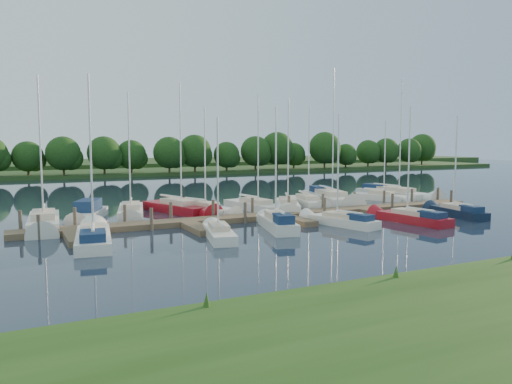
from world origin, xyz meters
name	(u,v)px	position (x,y,z in m)	size (l,w,h in m)	color
ground	(336,234)	(0.00, 0.00, 0.00)	(260.00, 260.00, 0.00)	#1B2737
dock	(283,216)	(0.00, 7.31, 0.20)	(40.00, 6.00, 0.40)	brown
mooring_pilings	(276,210)	(0.00, 8.43, 0.60)	(38.24, 2.84, 2.00)	#473D33
far_shore	(118,171)	(0.00, 75.00, 0.30)	(180.00, 30.00, 0.60)	#1D3D17
distant_hill	(98,164)	(0.00, 100.00, 0.70)	(220.00, 40.00, 1.40)	#344F22
treeline	(127,154)	(-0.81, 62.03, 4.10)	(146.98, 9.54, 8.13)	#38281C
sailboat_n_0	(44,224)	(-17.47, 11.11, 0.28)	(2.65, 8.80, 11.24)	silver
motorboat	(88,215)	(-14.08, 13.81, 0.39)	(3.83, 6.52, 1.97)	silver
sailboat_n_2	(131,213)	(-10.62, 14.15, 0.27)	(3.49, 8.33, 10.53)	silver
sailboat_n_3	(180,210)	(-6.34, 14.35, 0.28)	(4.47, 9.07, 11.57)	maroon
sailboat_n_4	(202,210)	(-4.74, 13.02, 0.32)	(4.12, 7.24, 9.46)	silver
sailboat_n_5	(257,207)	(0.30, 12.63, 0.27)	(3.10, 8.48, 10.66)	silver
sailboat_n_6	(288,207)	(2.97, 11.65, 0.28)	(4.88, 7.87, 10.39)	silver
sailboat_n_7	(307,203)	(6.05, 13.20, 0.28)	(3.18, 7.82, 9.94)	silver
sailboat_n_8	(330,199)	(9.88, 14.88, 0.34)	(4.86, 11.25, 14.05)	silver
sailboat_n_9	(382,198)	(15.64, 13.78, 0.27)	(3.57, 6.64, 8.65)	silver
sailboat_n_10	(396,195)	(18.61, 14.97, 0.33)	(3.49, 10.67, 13.33)	silver
sailboat_s_0	(93,238)	(-15.09, 3.97, 0.31)	(3.02, 8.45, 10.57)	silver
sailboat_s_1	(219,234)	(-7.63, 2.10, 0.27)	(2.65, 6.27, 8.03)	silver
sailboat_s_2	(277,225)	(-2.71, 3.30, 0.34)	(3.06, 6.92, 9.07)	silver
sailboat_s_3	(341,221)	(2.30, 2.60, 0.31)	(2.96, 6.67, 8.49)	silver
sailboat_s_4	(411,219)	(7.93, 1.35, 0.31)	(2.38, 7.20, 9.13)	maroon
sailboat_s_5	(457,212)	(13.68, 2.16, 0.31)	(2.62, 6.80, 8.66)	black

